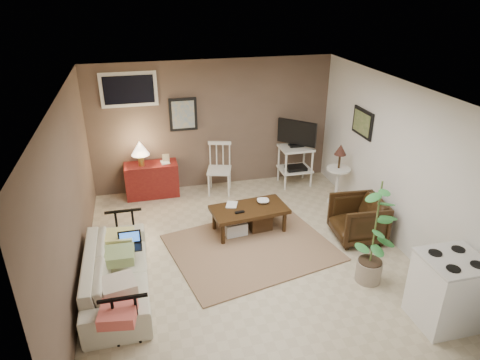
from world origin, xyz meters
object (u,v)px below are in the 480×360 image
object	(u,v)px
potted_plant	(375,229)
stove	(448,290)
armchair	(358,217)
spindle_chair	(219,170)
sofa	(116,266)
tv_stand	(296,151)
red_console	(151,177)
coffee_table	(249,218)
side_table	(339,167)

from	to	relation	value
potted_plant	stove	size ratio (longest dim) A/B	1.69
armchair	spindle_chair	bearing A→B (deg)	-136.42
sofa	stove	xyz separation A→B (m)	(3.68, -1.45, 0.06)
armchair	stove	world-z (taller)	stove
stove	tv_stand	bearing A→B (deg)	95.30
red_console	armchair	size ratio (longest dim) A/B	1.49
coffee_table	red_console	world-z (taller)	red_console
tv_stand	stove	bearing A→B (deg)	-84.70
sofa	potted_plant	size ratio (longest dim) A/B	1.32
sofa	coffee_table	bearing A→B (deg)	-63.36
spindle_chair	stove	world-z (taller)	spindle_chair
red_console	armchair	world-z (taller)	red_console
coffee_table	side_table	size ratio (longest dim) A/B	1.11
coffee_table	stove	bearing A→B (deg)	-55.39
red_console	potted_plant	size ratio (longest dim) A/B	0.74
coffee_table	spindle_chair	distance (m)	1.52
sofa	side_table	xyz separation A→B (m)	(3.77, 1.58, 0.30)
side_table	stove	bearing A→B (deg)	-91.56
coffee_table	stove	xyz separation A→B (m)	(1.69, -2.45, 0.19)
spindle_chair	armchair	bearing A→B (deg)	-50.29
side_table	potted_plant	world-z (taller)	potted_plant
sofa	stove	bearing A→B (deg)	-111.53
side_table	armchair	size ratio (longest dim) A/B	1.51
red_console	side_table	world-z (taller)	side_table
tv_stand	potted_plant	size ratio (longest dim) A/B	0.86
coffee_table	armchair	size ratio (longest dim) A/B	1.68
armchair	red_console	bearing A→B (deg)	-122.94
armchair	tv_stand	bearing A→B (deg)	-169.56
tv_stand	armchair	size ratio (longest dim) A/B	1.75
armchair	sofa	bearing A→B (deg)	-79.53
red_console	side_table	size ratio (longest dim) A/B	0.99
side_table	sofa	bearing A→B (deg)	-157.22
coffee_table	stove	world-z (taller)	stove
sofa	red_console	xyz separation A→B (m)	(0.57, 2.64, -0.00)
side_table	armchair	xyz separation A→B (m)	(-0.21, -1.17, -0.32)
coffee_table	sofa	size ratio (longest dim) A/B	0.63
sofa	tv_stand	distance (m)	4.16
sofa	side_table	size ratio (longest dim) A/B	1.76
spindle_chair	tv_stand	distance (m)	1.51
spindle_chair	side_table	world-z (taller)	side_table
red_console	potted_plant	distance (m)	4.18
side_table	tv_stand	bearing A→B (deg)	116.19
tv_stand	red_console	bearing A→B (deg)	176.84
side_table	potted_plant	xyz separation A→B (m)	(-0.55, -2.15, 0.10)
red_console	stove	xyz separation A→B (m)	(3.11, -4.10, 0.06)
tv_stand	armchair	world-z (taller)	tv_stand
coffee_table	red_console	distance (m)	2.18
red_console	stove	bearing A→B (deg)	-52.81
coffee_table	potted_plant	bearing A→B (deg)	-51.92
red_console	spindle_chair	bearing A→B (deg)	-6.62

